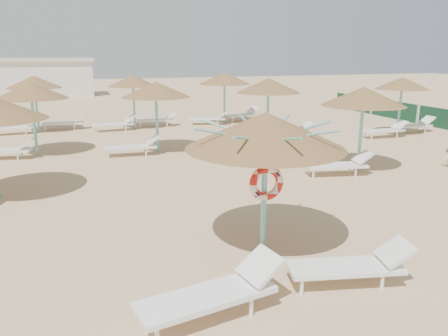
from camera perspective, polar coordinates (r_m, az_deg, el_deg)
name	(u,v)px	position (r m, az deg, el deg)	size (l,w,h in m)	color
ground	(274,253)	(8.56, 6.56, -11.01)	(120.00, 120.00, 0.00)	tan
main_palapa	(265,131)	(8.08, 5.44, 4.81)	(2.98, 2.98, 2.67)	#6FC1BA
lounger_main_a	(216,292)	(6.53, -1.10, -15.91)	(2.27, 1.06, 0.80)	white
lounger_main_b	(353,265)	(7.63, 16.49, -12.05)	(2.09, 1.00, 0.73)	white
palapa_field	(199,89)	(17.73, -3.35, 10.20)	(20.52, 13.87, 2.72)	#6FC1BA
service_hut	(45,77)	(42.10, -22.37, 10.92)	(8.40, 4.40, 3.25)	silver
windbreak_fence	(448,120)	(24.42, 27.23, 5.63)	(0.08, 19.84, 1.10)	#1C5439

